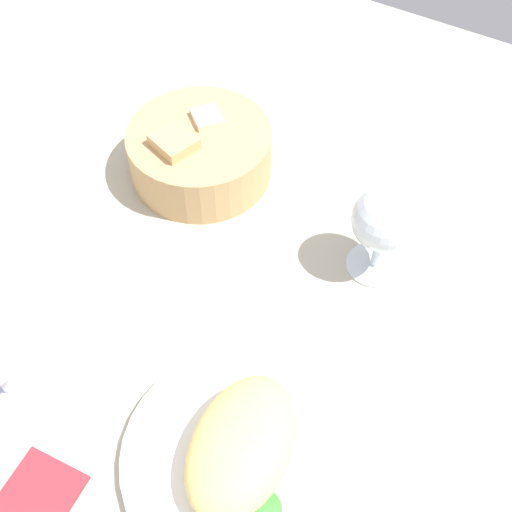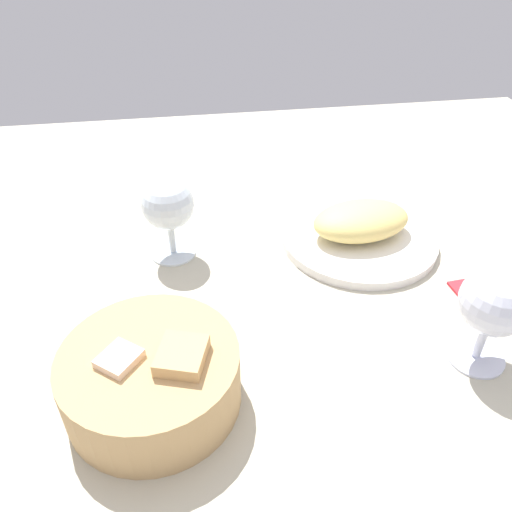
% 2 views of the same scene
% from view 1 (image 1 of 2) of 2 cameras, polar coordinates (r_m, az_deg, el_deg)
% --- Properties ---
extents(ground_plane, '(1.40, 1.40, 0.02)m').
position_cam_1_polar(ground_plane, '(0.77, -5.31, -6.18)').
color(ground_plane, '#B7B09A').
extents(plate, '(0.24, 0.24, 0.01)m').
position_cam_1_polar(plate, '(0.68, -1.19, -16.91)').
color(plate, white).
rests_on(plate, ground_plane).
extents(omelette, '(0.16, 0.12, 0.05)m').
position_cam_1_polar(omelette, '(0.65, -1.24, -15.95)').
color(omelette, '#EFD477').
rests_on(omelette, plate).
extents(lettuce_garnish, '(0.05, 0.05, 0.02)m').
position_cam_1_polar(lettuce_garnish, '(0.65, 0.12, -20.84)').
color(lettuce_garnish, '#3C8135').
rests_on(lettuce_garnish, plate).
extents(bread_basket, '(0.19, 0.19, 0.08)m').
position_cam_1_polar(bread_basket, '(0.89, -4.90, 8.85)').
color(bread_basket, tan).
rests_on(bread_basket, ground_plane).
extents(wine_glass_near, '(0.08, 0.08, 0.12)m').
position_cam_1_polar(wine_glass_near, '(0.76, 10.94, 2.86)').
color(wine_glass_near, silver).
rests_on(wine_glass_near, ground_plane).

